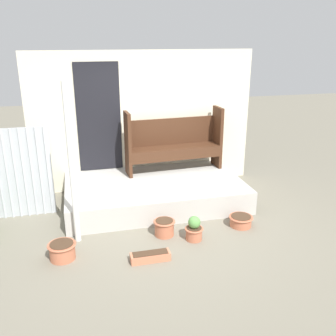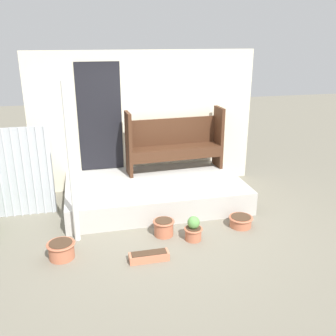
{
  "view_description": "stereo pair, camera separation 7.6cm",
  "coord_description": "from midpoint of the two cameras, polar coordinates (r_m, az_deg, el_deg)",
  "views": [
    {
      "loc": [
        -1.27,
        -5.12,
        2.83
      ],
      "look_at": [
        0.09,
        0.31,
        0.85
      ],
      "focal_mm": 40.0,
      "sensor_mm": 36.0,
      "label": 1
    },
    {
      "loc": [
        -1.19,
        -5.14,
        2.83
      ],
      "look_at": [
        0.09,
        0.31,
        0.85
      ],
      "focal_mm": 40.0,
      "sensor_mm": 36.0,
      "label": 2
    }
  ],
  "objects": [
    {
      "name": "flower_pot_far_right",
      "position": [
        6.03,
        11.37,
        -7.9
      ],
      "size": [
        0.38,
        0.38,
        0.17
      ],
      "color": "#B76647",
      "rests_on": "ground_plane"
    },
    {
      "name": "planter_box_rect",
      "position": [
        5.12,
        -2.47,
        -13.32
      ],
      "size": [
        0.53,
        0.16,
        0.12
      ],
      "color": "#C67251",
      "rests_on": "ground_plane"
    },
    {
      "name": "flower_pot_right",
      "position": [
        5.54,
        4.29,
        -9.36
      ],
      "size": [
        0.28,
        0.28,
        0.37
      ],
      "color": "#B76647",
      "rests_on": "ground_plane"
    },
    {
      "name": "house_wall",
      "position": [
        7.21,
        -3.54,
        7.23
      ],
      "size": [
        4.28,
        0.08,
        2.6
      ],
      "color": "beige",
      "rests_on": "ground_plane"
    },
    {
      "name": "ground_plane",
      "position": [
        5.99,
        0.2,
        -8.73
      ],
      "size": [
        24.0,
        24.0,
        0.0
      ],
      "primitive_type": "plane",
      "color": "#706B5B"
    },
    {
      "name": "porch_slab",
      "position": [
        6.69,
        -1.65,
        -3.69
      ],
      "size": [
        3.08,
        1.79,
        0.4
      ],
      "color": "#B2AFA8",
      "rests_on": "ground_plane"
    },
    {
      "name": "flower_pot_left",
      "position": [
        5.32,
        -15.54,
        -11.88
      ],
      "size": [
        0.38,
        0.38,
        0.23
      ],
      "color": "#B76647",
      "rests_on": "ground_plane"
    },
    {
      "name": "flower_pot_middle",
      "position": [
        5.66,
        -0.26,
        -8.98
      ],
      "size": [
        0.33,
        0.33,
        0.25
      ],
      "color": "#B76647",
      "rests_on": "ground_plane"
    },
    {
      "name": "bench",
      "position": [
        7.05,
        1.3,
        4.19
      ],
      "size": [
        1.84,
        0.5,
        1.17
      ],
      "rotation": [
        0.0,
        0.0,
        0.06
      ],
      "color": "#422616",
      "rests_on": "porch_slab"
    },
    {
      "name": "support_post",
      "position": [
        5.28,
        -14.14,
        0.31
      ],
      "size": [
        0.08,
        0.08,
        2.3
      ],
      "color": "white",
      "rests_on": "ground_plane"
    }
  ]
}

